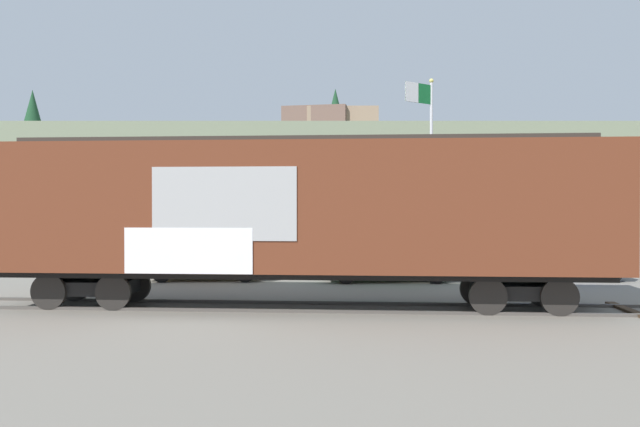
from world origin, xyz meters
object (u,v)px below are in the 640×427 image
freight_car (301,210)px  parked_car_green (389,258)px  parked_car_blue (564,256)px  parked_car_tan (208,256)px  flagpole (428,148)px

freight_car → parked_car_green: 6.83m
freight_car → parked_car_blue: (9.31, 6.38, -1.69)m
parked_car_tan → parked_car_blue: (12.89, 0.05, 0.02)m
freight_car → flagpole: 10.38m
parked_car_green → flagpole: bearing=57.2°
parked_car_tan → parked_car_blue: parked_car_blue is taller
parked_car_tan → parked_car_blue: bearing=0.2°
parked_car_tan → parked_car_green: 6.51m
flagpole → parked_car_blue: bearing=-28.9°
freight_car → parked_car_green: size_ratio=3.51×
parked_car_blue → freight_car: bearing=-145.6°
freight_car → parked_car_blue: size_ratio=3.79×
parked_car_tan → parked_car_green: bearing=-3.6°
freight_car → flagpole: size_ratio=2.05×
freight_car → parked_car_green: freight_car is taller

